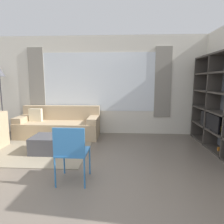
{
  "coord_description": "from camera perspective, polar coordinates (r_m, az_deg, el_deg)",
  "views": [
    {
      "loc": [
        0.68,
        -2.26,
        1.49
      ],
      "look_at": [
        0.45,
        1.82,
        0.85
      ],
      "focal_mm": 32.0,
      "sensor_mm": 36.0,
      "label": 1
    }
  ],
  "objects": [
    {
      "name": "shelving_unit",
      "position": [
        4.69,
        29.35,
        2.01
      ],
      "size": [
        0.34,
        2.55,
        2.07
      ],
      "color": "#515660",
      "rests_on": "ground_plane"
    },
    {
      "name": "floor_lamp",
      "position": [
        6.26,
        -29.46,
        8.76
      ],
      "size": [
        0.31,
        0.31,
        1.87
      ],
      "color": "black",
      "rests_on": "ground_plane"
    },
    {
      "name": "area_rug",
      "position": [
        4.84,
        -24.42,
        -9.78
      ],
      "size": [
        2.91,
        1.81,
        0.01
      ],
      "primitive_type": "cube",
      "color": "gray",
      "rests_on": "ground_plane"
    },
    {
      "name": "wall_back",
      "position": [
        5.64,
        -3.74,
        7.54
      ],
      "size": [
        6.97,
        0.11,
        2.7
      ],
      "color": "silver",
      "rests_on": "ground_plane"
    },
    {
      "name": "ground_plane",
      "position": [
        2.79,
        -12.48,
        -23.6
      ],
      "size": [
        16.0,
        16.0,
        0.0
      ],
      "primitive_type": "plane",
      "color": "#665B51"
    },
    {
      "name": "folding_chair",
      "position": [
        2.96,
        -11.52,
        -10.47
      ],
      "size": [
        0.44,
        0.46,
        0.86
      ],
      "rotation": [
        0.0,
        0.0,
        3.14
      ],
      "color": "#3375B7",
      "rests_on": "ground_plane"
    },
    {
      "name": "couch_main",
      "position": [
        5.56,
        -15.0,
        -3.85
      ],
      "size": [
        2.13,
        0.84,
        0.81
      ],
      "color": "tan",
      "rests_on": "ground_plane"
    },
    {
      "name": "ottoman",
      "position": [
        4.45,
        -17.84,
        -8.71
      ],
      "size": [
        0.62,
        0.61,
        0.35
      ],
      "color": "#47474C",
      "rests_on": "ground_plane"
    }
  ]
}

